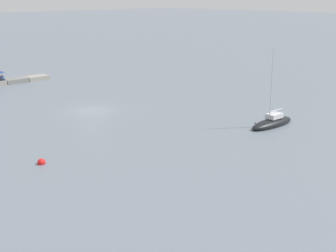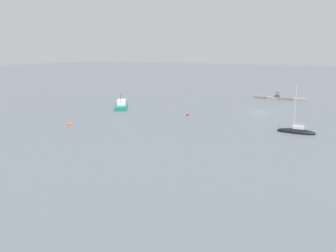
% 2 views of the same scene
% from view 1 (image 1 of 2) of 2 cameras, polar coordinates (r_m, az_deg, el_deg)
% --- Properties ---
extents(ground_plane, '(500.00, 500.00, 0.00)m').
position_cam_1_polar(ground_plane, '(48.21, -9.14, 1.84)').
color(ground_plane, slate).
extents(seawall_pier, '(12.30, 1.83, 0.57)m').
position_cam_1_polar(seawall_pier, '(65.28, -19.13, 5.04)').
color(seawall_pier, gray).
rests_on(seawall_pier, ground_plane).
extents(person_seated_blue_left, '(0.44, 0.64, 0.73)m').
position_cam_1_polar(person_seated_blue_left, '(65.04, -19.34, 5.46)').
color(person_seated_blue_left, '#1E2333').
rests_on(person_seated_blue_left, seawall_pier).
extents(sailboat_black_mid, '(5.43, 1.62, 7.31)m').
position_cam_1_polar(sailboat_black_mid, '(43.13, 12.46, 0.38)').
color(sailboat_black_mid, black).
rests_on(sailboat_black_mid, ground_plane).
extents(mooring_buoy_mid, '(0.56, 0.56, 0.56)m').
position_cam_1_polar(mooring_buoy_mid, '(33.95, -15.02, -4.28)').
color(mooring_buoy_mid, red).
rests_on(mooring_buoy_mid, ground_plane).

